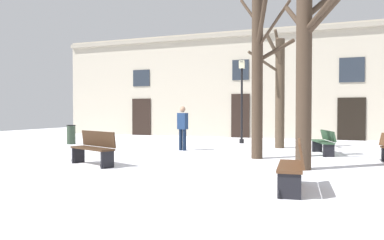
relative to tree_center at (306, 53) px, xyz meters
The scene contains 11 objects.
ground_plane 5.58m from the tree_center, 160.59° to the left, with size 37.25×37.25×0.00m, color white.
building_facade 12.11m from the tree_center, 111.50° to the left, with size 23.28×0.60×6.21m.
tree_center is the anchor object (origin of this frame).
tree_right_of_center 5.73m from the tree_center, 104.11° to the left, with size 1.34×1.57×4.78m.
tree_near_facade 2.41m from the tree_center, 130.84° to the left, with size 1.82×1.68×5.26m.
streetlamp 8.02m from the tree_center, 114.73° to the left, with size 0.30×0.30×3.98m.
litter_bin 11.66m from the tree_center, 159.11° to the left, with size 0.41×0.41×0.89m.
bench_by_litter_bin 6.28m from the tree_center, 167.65° to the right, with size 1.69×1.06×0.96m.
bench_back_to_back_left 3.71m from the tree_center, 91.12° to the right, with size 0.61×1.65×0.96m.
bench_near_center_tree 4.62m from the tree_center, 84.11° to the left, with size 0.87×1.77×0.84m.
person_crossing_plaza 6.14m from the tree_center, 145.39° to the left, with size 0.42×0.31×1.71m.
Camera 1 is at (5.03, -11.52, 1.50)m, focal length 34.61 mm.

